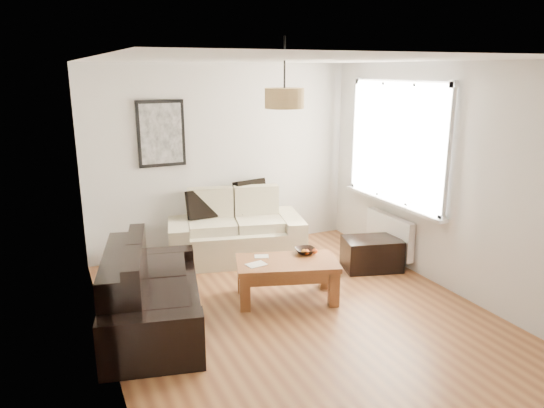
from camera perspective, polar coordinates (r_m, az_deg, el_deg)
name	(u,v)px	position (r m, az deg, el deg)	size (l,w,h in m)	color
floor	(295,312)	(5.51, 2.66, -12.10)	(4.50, 4.50, 0.00)	brown
ceiling	(299,60)	(4.91, 3.04, 16.03)	(3.80, 4.50, 0.00)	white
wall_back	(223,159)	(7.08, -5.59, 5.11)	(3.80, 0.04, 2.60)	silver
wall_front	(466,275)	(3.32, 21.12, -7.48)	(3.80, 0.04, 2.60)	silver
wall_left	(99,216)	(4.53, -19.03, -1.34)	(0.04, 4.50, 2.60)	silver
wall_right	(443,178)	(6.15, 18.79, 2.85)	(0.04, 4.50, 2.60)	silver
window_bay	(398,143)	(6.66, 14.06, 6.72)	(0.14, 1.90, 1.60)	white
radiator	(389,234)	(6.91, 13.16, -3.34)	(0.10, 0.90, 0.52)	white
poster	(161,134)	(6.77, -12.46, 7.80)	(0.62, 0.04, 0.87)	black
pendant_shade	(284,98)	(5.18, 1.41, 11.90)	(0.40, 0.40, 0.20)	tan
loveseat_cream	(235,227)	(6.86, -4.17, -2.57)	(1.79, 0.97, 0.89)	beige
sofa_leather	(153,289)	(5.21, -13.37, -9.39)	(1.83, 0.89, 0.79)	black
coffee_table	(287,280)	(5.71, 1.68, -8.58)	(1.11, 0.61, 0.46)	brown
ottoman	(372,254)	(6.66, 11.25, -5.55)	(0.72, 0.46, 0.41)	black
cushion_left	(201,204)	(6.85, -8.01, -0.04)	(0.39, 0.12, 0.39)	black
cushion_right	(251,196)	(7.07, -2.39, 0.88)	(0.46, 0.14, 0.46)	black
fruit_bowl	(305,251)	(5.85, 3.79, -5.30)	(0.24, 0.24, 0.06)	black
orange_a	(307,252)	(5.77, 3.95, -5.47)	(0.06, 0.06, 0.06)	orange
orange_b	(315,251)	(5.81, 4.89, -5.36)	(0.06, 0.06, 0.06)	#FF5915
orange_c	(304,252)	(5.78, 3.65, -5.43)	(0.06, 0.06, 0.06)	orange
papers	(256,264)	(5.51, -1.80, -6.86)	(0.21, 0.15, 0.01)	silver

